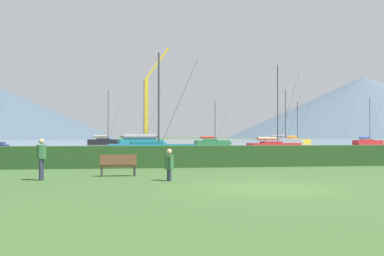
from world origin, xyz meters
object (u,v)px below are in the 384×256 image
object	(u,v)px
sailboat_slip_2	(283,141)
sailboat_slip_6	(213,142)
sailboat_slip_8	(153,149)
sailboat_slip_3	(106,141)
person_standing_walker	(41,156)
sailboat_slip_0	(141,142)
sailboat_slip_1	(368,142)
dock_crane	(147,115)
sailboat_slip_9	(274,146)
person_seated_viewer	(169,163)
sailboat_slip_5	(296,141)
park_bench_under_tree	(118,164)

from	to	relation	value
sailboat_slip_2	sailboat_slip_6	distance (m)	16.96
sailboat_slip_6	sailboat_slip_8	distance (m)	47.51
sailboat_slip_3	person_standing_walker	world-z (taller)	sailboat_slip_3
sailboat_slip_0	sailboat_slip_1	size ratio (longest dim) A/B	1.19
sailboat_slip_1	sailboat_slip_3	xyz separation A→B (m)	(-52.83, 8.26, 0.10)
dock_crane	sailboat_slip_6	bearing A→B (deg)	-16.05
sailboat_slip_9	dock_crane	bearing A→B (deg)	104.71
sailboat_slip_0	sailboat_slip_6	bearing A→B (deg)	0.56
sailboat_slip_2	sailboat_slip_9	xyz separation A→B (m)	(-14.50, -37.83, -0.11)
sailboat_slip_2	dock_crane	xyz separation A→B (m)	(-27.48, -3.06, 4.89)
sailboat_slip_3	person_seated_viewer	size ratio (longest dim) A/B	8.97
sailboat_slip_1	sailboat_slip_6	xyz separation A→B (m)	(-33.17, -4.89, 0.01)
sailboat_slip_8	sailboat_slip_9	size ratio (longest dim) A/B	0.86
sailboat_slip_0	sailboat_slip_5	distance (m)	40.75
dock_crane	sailboat_slip_1	bearing A→B (deg)	1.90
dock_crane	person_standing_walker	bearing A→B (deg)	-96.50
sailboat_slip_0	park_bench_under_tree	bearing A→B (deg)	-103.32
sailboat_slip_2	sailboat_slip_5	xyz separation A→B (m)	(6.85, 10.84, -0.07)
sailboat_slip_5	sailboat_slip_8	distance (m)	72.54
sailboat_slip_3	sailboat_slip_6	xyz separation A→B (m)	(19.66, -13.15, -0.08)
sailboat_slip_5	dock_crane	world-z (taller)	dock_crane
sailboat_slip_3	park_bench_under_tree	world-z (taller)	sailboat_slip_3
sailboat_slip_2	sailboat_slip_6	xyz separation A→B (m)	(-15.68, -6.46, -0.11)
sailboat_slip_0	dock_crane	size ratio (longest dim) A/B	0.63
sailboat_slip_2	sailboat_slip_5	bearing A→B (deg)	62.07
sailboat_slip_3	sailboat_slip_9	world-z (taller)	sailboat_slip_3
sailboat_slip_6	sailboat_slip_9	distance (m)	31.39
park_bench_under_tree	dock_crane	world-z (taller)	dock_crane
sailboat_slip_5	dock_crane	size ratio (longest dim) A/B	0.52
sailboat_slip_1	sailboat_slip_2	bearing A→B (deg)	166.33
sailboat_slip_3	person_standing_walker	distance (m)	77.76
sailboat_slip_2	sailboat_slip_3	xyz separation A→B (m)	(-35.34, 6.69, -0.03)
sailboat_slip_8	person_standing_walker	size ratio (longest dim) A/B	5.23
sailboat_slip_6	park_bench_under_tree	bearing A→B (deg)	-110.32
sailboat_slip_1	sailboat_slip_2	distance (m)	17.56
sailboat_slip_0	person_seated_viewer	bearing A→B (deg)	-101.40
sailboat_slip_8	sailboat_slip_0	bearing A→B (deg)	87.39
sailboat_slip_0	person_seated_viewer	distance (m)	63.10
sailboat_slip_2	sailboat_slip_3	bearing A→B (deg)	173.66
sailboat_slip_3	dock_crane	size ratio (longest dim) A/B	0.61
sailboat_slip_9	sailboat_slip_5	bearing A→B (deg)	60.55
sailboat_slip_3	sailboat_slip_8	bearing A→B (deg)	-84.95
sailboat_slip_6	park_bench_under_tree	world-z (taller)	sailboat_slip_6
sailboat_slip_0	dock_crane	world-z (taller)	dock_crane
sailboat_slip_8	park_bench_under_tree	size ratio (longest dim) A/B	5.44
sailboat_slip_8	person_seated_viewer	size ratio (longest dim) A/B	6.90
sailboat_slip_8	dock_crane	world-z (taller)	dock_crane
sailboat_slip_5	park_bench_under_tree	size ratio (longest dim) A/B	6.06
sailboat_slip_6	person_seated_viewer	size ratio (longest dim) A/B	6.53
sailboat_slip_1	sailboat_slip_3	distance (m)	53.47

